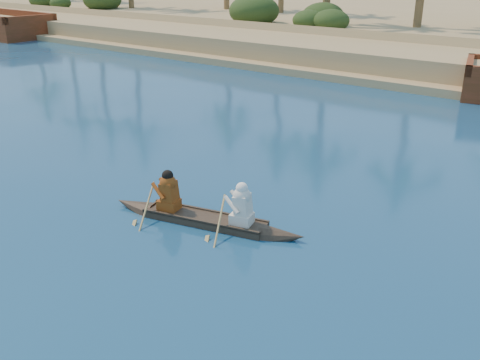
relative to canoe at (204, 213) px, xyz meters
The scene contains 2 objects.
shrub_cluster 24.70m from the canoe, 95.69° to the left, with size 100.00×6.00×2.40m, color #1F3413, non-canonical shape.
canoe is the anchor object (origin of this frame).
Camera 1 is at (9.51, -0.93, 5.31)m, focal length 40.00 mm.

